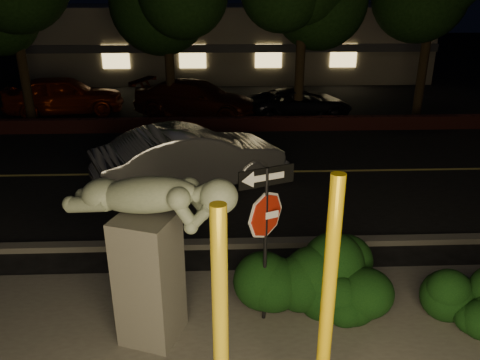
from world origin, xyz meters
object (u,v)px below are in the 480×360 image
(yellow_pole_right, at_px, (327,307))
(sculpture, at_px, (149,240))
(silver_sedan, at_px, (191,158))
(parked_car_darkred, at_px, (197,99))
(parked_car_dark, at_px, (300,103))
(signpost, at_px, (266,216))
(parked_car_red, at_px, (64,95))
(yellow_pole_left, at_px, (221,348))

(yellow_pole_right, height_order, sculpture, yellow_pole_right)
(silver_sedan, height_order, parked_car_darkred, silver_sedan)
(parked_car_dark, bearing_deg, signpost, 162.34)
(yellow_pole_right, height_order, parked_car_red, yellow_pole_right)
(silver_sedan, height_order, parked_car_dark, silver_sedan)
(sculpture, height_order, parked_car_red, sculpture)
(yellow_pole_left, height_order, sculpture, yellow_pole_left)
(yellow_pole_right, bearing_deg, signpost, 105.95)
(silver_sedan, relative_size, parked_car_darkred, 0.95)
(yellow_pole_right, relative_size, parked_car_dark, 0.75)
(yellow_pole_right, bearing_deg, silver_sedan, 104.96)
(parked_car_darkred, bearing_deg, yellow_pole_left, -156.16)
(parked_car_darkred, bearing_deg, sculpture, -159.84)
(sculpture, xyz_separation_m, silver_sedan, (0.22, 5.67, -0.81))
(yellow_pole_right, height_order, silver_sedan, yellow_pole_right)
(yellow_pole_left, distance_m, parked_car_dark, 15.27)
(parked_car_dark, bearing_deg, sculpture, 155.91)
(signpost, height_order, parked_car_red, signpost)
(sculpture, xyz_separation_m, parked_car_red, (-5.45, 13.81, -0.81))
(sculpture, height_order, silver_sedan, sculpture)
(silver_sedan, bearing_deg, parked_car_red, 10.18)
(yellow_pole_left, bearing_deg, sculpture, 115.47)
(signpost, relative_size, parked_car_red, 0.54)
(yellow_pole_left, xyz_separation_m, silver_sedan, (-0.75, 7.70, -0.73))
(signpost, bearing_deg, sculpture, 168.88)
(silver_sedan, height_order, parked_car_red, silver_sedan)
(sculpture, height_order, parked_car_darkred, sculpture)
(signpost, xyz_separation_m, silver_sedan, (-1.40, 5.35, -0.98))
(yellow_pole_right, relative_size, parked_car_darkred, 0.61)
(silver_sedan, bearing_deg, parked_car_dark, -53.47)
(silver_sedan, distance_m, parked_car_red, 9.91)
(silver_sedan, bearing_deg, signpost, 169.97)
(parked_car_red, bearing_deg, yellow_pole_right, -162.76)
(yellow_pole_right, bearing_deg, yellow_pole_left, -154.02)
(signpost, xyz_separation_m, sculpture, (-1.61, -0.32, -0.17))
(yellow_pole_left, relative_size, yellow_pole_right, 0.99)
(parked_car_red, distance_m, parked_car_dark, 9.67)
(yellow_pole_right, relative_size, parked_car_red, 0.66)
(signpost, height_order, silver_sedan, signpost)
(yellow_pole_left, distance_m, signpost, 2.45)
(yellow_pole_right, height_order, signpost, yellow_pole_right)
(parked_car_red, bearing_deg, signpost, -161.49)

